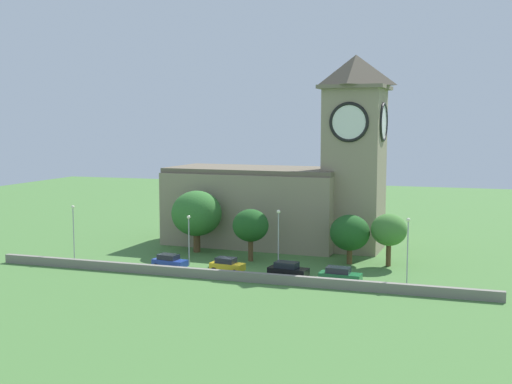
{
  "coord_description": "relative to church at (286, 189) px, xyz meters",
  "views": [
    {
      "loc": [
        25.68,
        -71.23,
        17.83
      ],
      "look_at": [
        0.06,
        7.42,
        8.98
      ],
      "focal_mm": 45.27,
      "sensor_mm": 36.0,
      "label": 1
    }
  ],
  "objects": [
    {
      "name": "tree_by_tower",
      "position": [
        15.96,
        -9.5,
        -3.69
      ],
      "size": [
        4.46,
        4.46,
        6.61
      ],
      "color": "brown",
      "rests_on": "ground"
    },
    {
      "name": "streetlamp_central",
      "position": [
        3.93,
        -17.56,
        -3.2
      ],
      "size": [
        0.44,
        0.44,
        7.65
      ],
      "color": "#9EA0A5",
      "rests_on": "ground"
    },
    {
      "name": "streetlamp_west_end",
      "position": [
        -23.94,
        -18.0,
        -3.49
      ],
      "size": [
        0.44,
        0.44,
        7.13
      ],
      "color": "#9EA0A5",
      "rests_on": "ground"
    },
    {
      "name": "car_yellow",
      "position": [
        -2.06,
        -18.98,
        -7.35
      ],
      "size": [
        4.28,
        2.49,
        1.78
      ],
      "color": "gold",
      "rests_on": "ground"
    },
    {
      "name": "streetlamp_east_mid",
      "position": [
        18.95,
        -17.78,
        -3.35
      ],
      "size": [
        0.44,
        0.44,
        7.39
      ],
      "color": "#9EA0A5",
      "rests_on": "ground"
    },
    {
      "name": "quay_barrier",
      "position": [
        -0.92,
        -22.55,
        -7.7
      ],
      "size": [
        59.94,
        0.7,
        1.09
      ],
      "primitive_type": "cube",
      "color": "gray",
      "rests_on": "ground"
    },
    {
      "name": "car_blue",
      "position": [
        -9.58,
        -19.14,
        -7.37
      ],
      "size": [
        4.56,
        2.7,
        1.73
      ],
      "color": "#233D9E",
      "rests_on": "ground"
    },
    {
      "name": "tree_riverside_east",
      "position": [
        -1.4,
        -12.03,
        -3.6
      ],
      "size": [
        4.68,
        4.68,
        6.79
      ],
      "color": "brown",
      "rests_on": "ground"
    },
    {
      "name": "streetlamp_west_mid",
      "position": [
        -7.99,
        -16.79,
        -3.95
      ],
      "size": [
        0.44,
        0.44,
        6.33
      ],
      "color": "#9EA0A5",
      "rests_on": "ground"
    },
    {
      "name": "tree_riverside_west",
      "position": [
        -10.37,
        -8.75,
        -2.85
      ],
      "size": [
        6.96,
        6.96,
        8.56
      ],
      "color": "brown",
      "rests_on": "ground"
    },
    {
      "name": "car_black",
      "position": [
        5.58,
        -19.26,
        -7.32
      ],
      "size": [
        4.83,
        2.76,
        1.83
      ],
      "color": "black",
      "rests_on": "ground"
    },
    {
      "name": "ground_plane",
      "position": [
        -0.92,
        -3.86,
        -8.24
      ],
      "size": [
        200.0,
        200.0,
        0.0
      ],
      "primitive_type": "plane",
      "color": "#477538"
    },
    {
      "name": "tree_churchyard",
      "position": [
        11.11,
        -9.8,
        -4.24
      ],
      "size": [
        5.05,
        5.05,
        6.31
      ],
      "color": "brown",
      "rests_on": "ground"
    },
    {
      "name": "church",
      "position": [
        0.0,
        0.0,
        0.0
      ],
      "size": [
        32.29,
        13.76,
        27.18
      ],
      "color": "gray",
      "rests_on": "ground"
    },
    {
      "name": "car_green",
      "position": [
        11.8,
        -20.06,
        -7.32
      ],
      "size": [
        4.76,
        2.36,
        1.82
      ],
      "color": "#1E6B38",
      "rests_on": "ground"
    }
  ]
}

